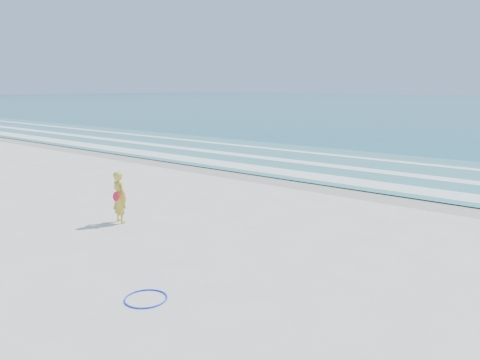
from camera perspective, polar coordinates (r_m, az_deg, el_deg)
The scene contains 8 objects.
ground at distance 12.17m, azimuth -12.29°, elevation -7.49°, with size 400.00×400.00×0.00m, color silver.
wet_sand at distance 18.89m, azimuth 9.48°, elevation -0.62°, with size 400.00×2.40×0.00m, color #B2A893.
shallow at distance 23.29m, azimuth 15.62°, elevation 1.49°, with size 400.00×10.00×0.01m, color #59B7AD.
foam_near at distance 20.00m, azimuth 11.34°, elevation 0.13°, with size 400.00×1.40×0.01m, color white.
foam_mid at distance 22.57m, azimuth 14.80°, elevation 1.25°, with size 400.00×0.90×0.01m, color white.
foam_far at distance 25.58m, azimuth 17.88°, elevation 2.24°, with size 400.00×0.60×0.01m, color white.
hoop at distance 9.12m, azimuth -11.40°, elevation -13.99°, with size 0.80×0.80×0.03m, color #0E2EFF.
woman at distance 13.87m, azimuth -14.46°, elevation -2.03°, with size 0.59×0.43×1.50m.
Camera 1 is at (9.09, -7.10, 3.89)m, focal length 35.00 mm.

